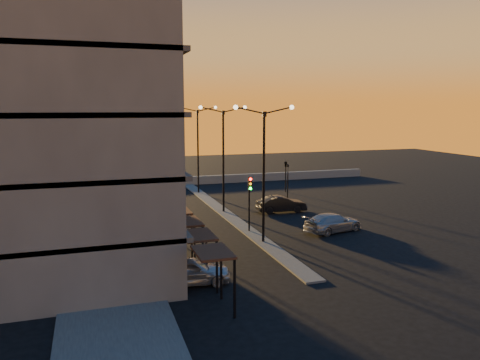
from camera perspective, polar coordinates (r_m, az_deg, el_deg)
name	(u,v)px	position (r m, az deg, el deg)	size (l,w,h in m)	color
ground	(263,243)	(32.91, 2.84, -7.66)	(120.00, 120.00, 0.00)	black
sidewalk_west	(105,240)	(34.74, -16.17, -7.01)	(5.00, 40.00, 0.12)	#494947
median	(224,212)	(42.08, -2.01, -3.91)	(1.20, 36.00, 0.12)	#494947
parapet	(203,180)	(57.72, -4.49, 0.00)	(44.00, 0.50, 1.00)	slate
building	(34,62)	(29.74, -23.84, 13.06)	(14.35, 17.08, 25.00)	#615B55
streetlamp_near	(264,163)	(31.77, 2.92, 2.05)	(4.32, 0.32, 9.51)	black
streetlamp_mid	(223,150)	(41.22, -2.05, 3.62)	(4.32, 0.32, 9.51)	black
streetlamp_far	(198,142)	(50.88, -5.16, 4.58)	(4.32, 0.32, 9.51)	black
traffic_light_main	(250,195)	(34.85, 1.20, -1.83)	(0.28, 0.44, 4.25)	black
signal_east_a	(288,181)	(48.13, 5.84, -0.07)	(0.13, 0.16, 3.60)	black
signal_east_b	(286,164)	(52.19, 5.60, 1.93)	(0.42, 1.99, 3.60)	black
car_hatchback	(189,271)	(25.48, -6.25, -10.92)	(1.76, 4.39, 1.49)	silver
car_sedan	(281,204)	(42.26, 5.06, -2.95)	(1.55, 4.44, 1.46)	black
car_wagon	(333,222)	(36.30, 11.26, -5.10)	(1.97, 4.85, 1.41)	#9EA2A5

